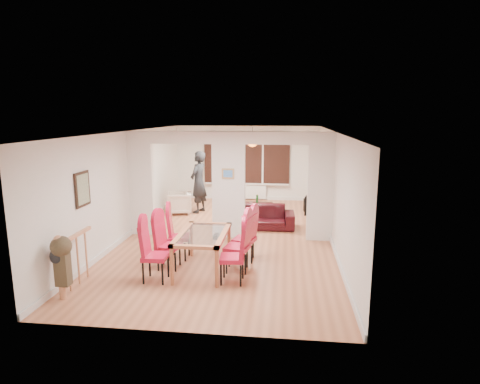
% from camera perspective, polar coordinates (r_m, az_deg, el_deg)
% --- Properties ---
extents(floor, '(5.00, 9.00, 0.01)m').
position_cam_1_polar(floor, '(10.06, -1.59, -6.34)').
color(floor, '#B66D49').
rests_on(floor, ground).
extents(room_walls, '(5.00, 9.00, 2.60)m').
position_cam_1_polar(room_walls, '(9.75, -1.63, 0.96)').
color(room_walls, silver).
rests_on(room_walls, floor).
extents(divider_wall, '(5.00, 0.18, 2.60)m').
position_cam_1_polar(divider_wall, '(9.75, -1.63, 0.96)').
color(divider_wall, white).
rests_on(divider_wall, floor).
extents(bay_window_blinds, '(3.00, 0.08, 1.80)m').
position_cam_1_polar(bay_window_blinds, '(14.09, 0.94, 4.91)').
color(bay_window_blinds, black).
rests_on(bay_window_blinds, room_walls).
extents(radiator, '(1.40, 0.08, 0.50)m').
position_cam_1_polar(radiator, '(14.23, 0.91, 0.08)').
color(radiator, white).
rests_on(radiator, floor).
extents(pendant_light, '(0.36, 0.36, 0.36)m').
position_cam_1_polar(pendant_light, '(12.88, 1.79, 7.23)').
color(pendant_light, orange).
rests_on(pendant_light, room_walls).
extents(stair_newel, '(0.40, 1.20, 1.10)m').
position_cam_1_polar(stair_newel, '(7.68, -22.28, -8.48)').
color(stair_newel, tan).
rests_on(stair_newel, floor).
extents(wall_poster, '(0.04, 0.52, 0.67)m').
position_cam_1_polar(wall_poster, '(8.20, -21.50, 0.39)').
color(wall_poster, gray).
rests_on(wall_poster, room_walls).
extents(pillar_photo, '(0.30, 0.03, 0.25)m').
position_cam_1_polar(pillar_photo, '(9.61, -1.72, 2.62)').
color(pillar_photo, '#4C8CD8').
rests_on(pillar_photo, divider_wall).
extents(dining_table, '(0.91, 1.61, 0.76)m').
position_cam_1_polar(dining_table, '(7.90, -5.29, -8.43)').
color(dining_table, '#B06541').
rests_on(dining_table, floor).
extents(dining_chair_la, '(0.46, 0.46, 1.09)m').
position_cam_1_polar(dining_chair_la, '(7.50, -11.97, -8.36)').
color(dining_chair_la, '#BA1333').
rests_on(dining_chair_la, floor).
extents(dining_chair_lb, '(0.51, 0.51, 1.06)m').
position_cam_1_polar(dining_chair_lb, '(8.05, -10.12, -7.07)').
color(dining_chair_lb, '#BA1333').
rests_on(dining_chair_lb, floor).
extents(dining_chair_lc, '(0.49, 0.49, 1.06)m').
position_cam_1_polar(dining_chair_lc, '(8.56, -8.72, -5.90)').
color(dining_chair_lc, '#BA1333').
rests_on(dining_chair_lc, floor).
extents(dining_chair_ra, '(0.47, 0.47, 1.08)m').
position_cam_1_polar(dining_chair_ra, '(7.28, -1.14, -8.76)').
color(dining_chair_ra, '#BA1333').
rests_on(dining_chair_ra, floor).
extents(dining_chair_rb, '(0.52, 0.52, 1.10)m').
position_cam_1_polar(dining_chair_rb, '(7.79, -0.44, -7.33)').
color(dining_chair_rb, '#BA1333').
rests_on(dining_chair_rb, floor).
extents(dining_chair_rc, '(0.52, 0.52, 1.06)m').
position_cam_1_polar(dining_chair_rc, '(8.33, 0.62, -6.26)').
color(dining_chair_rc, '#BA1333').
rests_on(dining_chair_rc, floor).
extents(sofa, '(2.09, 0.88, 0.60)m').
position_cam_1_polar(sofa, '(10.77, 2.22, -3.50)').
color(sofa, black).
rests_on(sofa, floor).
extents(armchair, '(0.84, 0.86, 0.65)m').
position_cam_1_polar(armchair, '(12.43, -8.60, -1.53)').
color(armchair, beige).
rests_on(armchair, floor).
extents(person, '(0.79, 0.63, 1.90)m').
position_cam_1_polar(person, '(12.36, -5.91, 1.41)').
color(person, black).
rests_on(person, floor).
extents(television, '(1.02, 0.37, 0.58)m').
position_cam_1_polar(television, '(12.64, 9.26, -1.50)').
color(television, black).
rests_on(television, floor).
extents(coffee_table, '(1.05, 0.53, 0.24)m').
position_cam_1_polar(coffee_table, '(12.66, 2.27, -2.14)').
color(coffee_table, '#331711').
rests_on(coffee_table, floor).
extents(bottle, '(0.07, 0.07, 0.29)m').
position_cam_1_polar(bottle, '(12.57, 2.46, -0.99)').
color(bottle, '#143F19').
rests_on(bottle, coffee_table).
extents(bowl, '(0.21, 0.21, 0.05)m').
position_cam_1_polar(bowl, '(12.54, 1.54, -1.58)').
color(bowl, '#331711').
rests_on(bowl, coffee_table).
extents(shoes, '(0.25, 0.27, 0.10)m').
position_cam_1_polar(shoes, '(9.87, -2.98, -6.38)').
color(shoes, black).
rests_on(shoes, floor).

